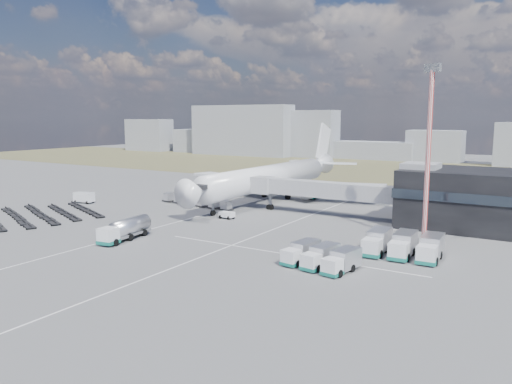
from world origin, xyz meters
The scene contains 16 objects.
ground centered at (0.00, 0.00, 0.00)m, with size 420.00×420.00×0.00m, color #565659.
grass_strip centered at (0.00, 110.00, 0.01)m, with size 420.00×90.00×0.01m, color brown.
lane_markings centered at (9.77, 3.00, 0.01)m, with size 47.12×110.00×0.01m.
terminal centered at (47.77, 23.96, 5.25)m, with size 30.40×16.40×11.00m.
jet_bridge centered at (15.90, 20.42, 5.05)m, with size 30.30×3.80×7.05m.
airliner centered at (0.00, 32.38, 5.29)m, with size 51.59×64.53×17.62m.
skyline centered at (-21.85, 149.46, 9.05)m, with size 312.38×27.16×25.01m.
fuel_tanker centered at (-0.11, -13.84, 1.64)m, with size 3.75×10.39×3.28m.
pushback_tug centered at (4.00, 8.00, 0.66)m, with size 2.84×1.60×1.33m, color white.
utility_van centered at (-33.16, 5.61, 1.19)m, with size 4.49×2.03×2.38m, color white.
catering_truck centered at (7.65, 39.11, 1.55)m, with size 2.71×6.60×3.03m.
service_trucks_near centered at (31.86, -11.09, 1.38)m, with size 9.31×7.64×2.55m.
service_trucks_far centered at (39.43, -0.62, 1.62)m, with size 10.11×7.84×2.97m.
uld_row centered at (-9.32, 15.52, 1.10)m, with size 20.24×4.01×1.83m.
baggage_dollies centered at (-28.82, -9.01, 0.37)m, with size 27.90×25.87×0.73m.
floodlight_mast centered at (40.19, 8.22, 13.34)m, with size 2.53×2.05×26.61m.
Camera 1 is at (57.05, -67.82, 18.92)m, focal length 35.00 mm.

